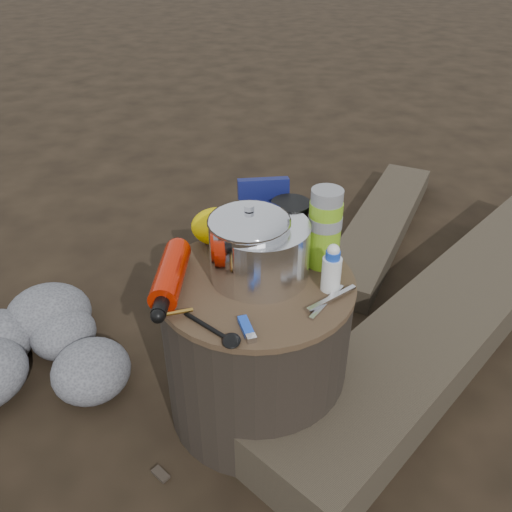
{
  "coord_description": "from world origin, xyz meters",
  "views": [
    {
      "loc": [
        0.01,
        -0.96,
        1.11
      ],
      "look_at": [
        0.0,
        0.0,
        0.48
      ],
      "focal_mm": 36.71,
      "sensor_mm": 36.0,
      "label": 1
    }
  ],
  "objects_px": {
    "thermos": "(325,229)",
    "travel_mug": "(290,228)",
    "log_main": "(457,311)",
    "fuel_bottle": "(171,275)",
    "stump": "(256,348)",
    "camping_pot": "(249,245)"
  },
  "relations": [
    {
      "from": "thermos",
      "to": "travel_mug",
      "type": "xyz_separation_m",
      "value": [
        -0.08,
        0.05,
        -0.03
      ]
    },
    {
      "from": "thermos",
      "to": "travel_mug",
      "type": "distance_m",
      "value": 0.09
    },
    {
      "from": "log_main",
      "to": "fuel_bottle",
      "type": "xyz_separation_m",
      "value": [
        -0.81,
        -0.34,
        0.37
      ]
    },
    {
      "from": "thermos",
      "to": "stump",
      "type": "bearing_deg",
      "value": -155.41
    },
    {
      "from": "stump",
      "to": "fuel_bottle",
      "type": "relative_size",
      "value": 1.74
    },
    {
      "from": "fuel_bottle",
      "to": "travel_mug",
      "type": "bearing_deg",
      "value": 29.94
    },
    {
      "from": "thermos",
      "to": "travel_mug",
      "type": "bearing_deg",
      "value": 147.11
    },
    {
      "from": "camping_pot",
      "to": "fuel_bottle",
      "type": "height_order",
      "value": "camping_pot"
    },
    {
      "from": "thermos",
      "to": "fuel_bottle",
      "type": "bearing_deg",
      "value": -164.76
    },
    {
      "from": "camping_pot",
      "to": "stump",
      "type": "bearing_deg",
      "value": -33.71
    },
    {
      "from": "log_main",
      "to": "fuel_bottle",
      "type": "relative_size",
      "value": 6.61
    },
    {
      "from": "thermos",
      "to": "camping_pot",
      "type": "bearing_deg",
      "value": -160.1
    },
    {
      "from": "stump",
      "to": "camping_pot",
      "type": "bearing_deg",
      "value": 146.29
    },
    {
      "from": "camping_pot",
      "to": "thermos",
      "type": "height_order",
      "value": "thermos"
    },
    {
      "from": "fuel_bottle",
      "to": "travel_mug",
      "type": "relative_size",
      "value": 1.92
    },
    {
      "from": "travel_mug",
      "to": "log_main",
      "type": "bearing_deg",
      "value": 19.67
    },
    {
      "from": "camping_pot",
      "to": "travel_mug",
      "type": "xyz_separation_m",
      "value": [
        0.09,
        0.11,
        -0.02
      ]
    },
    {
      "from": "stump",
      "to": "thermos",
      "type": "height_order",
      "value": "thermos"
    },
    {
      "from": "camping_pot",
      "to": "thermos",
      "type": "xyz_separation_m",
      "value": [
        0.17,
        0.06,
        0.01
      ]
    },
    {
      "from": "camping_pot",
      "to": "fuel_bottle",
      "type": "xyz_separation_m",
      "value": [
        -0.17,
        -0.03,
        -0.06
      ]
    },
    {
      "from": "camping_pot",
      "to": "travel_mug",
      "type": "bearing_deg",
      "value": 49.44
    },
    {
      "from": "camping_pot",
      "to": "fuel_bottle",
      "type": "distance_m",
      "value": 0.19
    }
  ]
}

